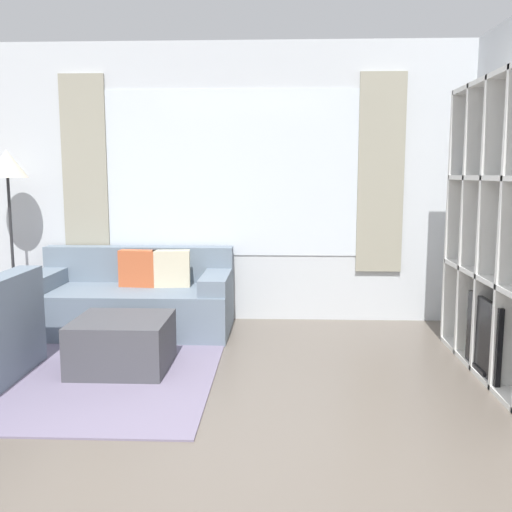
{
  "coord_description": "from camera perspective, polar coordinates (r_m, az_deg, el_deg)",
  "views": [
    {
      "loc": [
        0.47,
        -2.37,
        1.45
      ],
      "look_at": [
        0.3,
        1.77,
        0.85
      ],
      "focal_mm": 40.0,
      "sensor_mm": 36.0,
      "label": 1
    }
  ],
  "objects": [
    {
      "name": "wall_back",
      "position": [
        5.64,
        -2.43,
        7.28
      ],
      "size": [
        5.82,
        0.11,
        2.7
      ],
      "color": "silver",
      "rests_on": "ground_plane"
    },
    {
      "name": "ground_plane",
      "position": [
        2.81,
        -8.2,
        -22.83
      ],
      "size": [
        16.0,
        16.0,
        0.0
      ],
      "primitive_type": "plane",
      "color": "#665B51"
    },
    {
      "name": "floor_lamp",
      "position": [
        5.89,
        -23.61,
        7.62
      ],
      "size": [
        0.38,
        0.38,
        1.67
      ],
      "color": "black",
      "rests_on": "ground_plane"
    },
    {
      "name": "area_rug",
      "position": [
        4.61,
        -18.65,
        -10.46
      ],
      "size": [
        2.32,
        2.32,
        0.01
      ],
      "primitive_type": "cube",
      "color": "slate",
      "rests_on": "ground_plane"
    },
    {
      "name": "couch_main",
      "position": [
        5.43,
        -12.22,
        -4.36
      ],
      "size": [
        1.83,
        0.89,
        0.75
      ],
      "color": "slate",
      "rests_on": "ground_plane"
    },
    {
      "name": "ottoman",
      "position": [
        4.4,
        -13.21,
        -8.56
      ],
      "size": [
        0.69,
        0.65,
        0.39
      ],
      "color": "#47474C",
      "rests_on": "ground_plane"
    }
  ]
}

